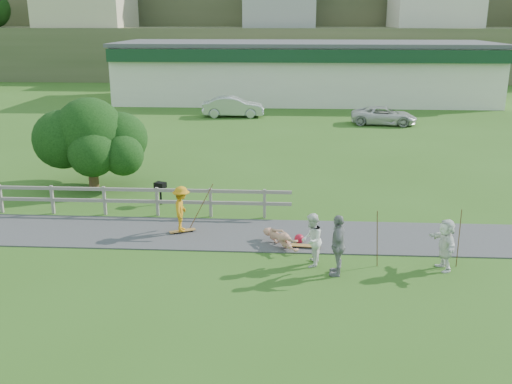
# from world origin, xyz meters

# --- Properties ---
(ground) EXTENTS (260.00, 260.00, 0.00)m
(ground) POSITION_xyz_m (0.00, 0.00, 0.00)
(ground) COLOR #315B1A
(ground) RESTS_ON ground
(path) EXTENTS (34.00, 3.00, 0.04)m
(path) POSITION_xyz_m (0.00, 1.50, 0.02)
(path) COLOR #3C3C3F
(path) RESTS_ON ground
(fence) EXTENTS (15.05, 0.10, 1.10)m
(fence) POSITION_xyz_m (-4.62, 3.30, 0.72)
(fence) COLOR slate
(fence) RESTS_ON ground
(strip_mall) EXTENTS (32.50, 10.75, 5.10)m
(strip_mall) POSITION_xyz_m (4.00, 34.94, 2.58)
(strip_mall) COLOR silver
(strip_mall) RESTS_ON ground
(skater_rider) EXTENTS (0.65, 1.06, 1.58)m
(skater_rider) POSITION_xyz_m (-0.74, 1.54, 0.79)
(skater_rider) COLOR orange
(skater_rider) RESTS_ON ground
(skater_fallen) EXTENTS (1.55, 1.28, 0.59)m
(skater_fallen) POSITION_xyz_m (2.66, 0.54, 0.30)
(skater_fallen) COLOR tan
(skater_fallen) RESTS_ON ground
(spectator_a) EXTENTS (0.74, 0.88, 1.62)m
(spectator_a) POSITION_xyz_m (3.59, -0.85, 0.81)
(spectator_a) COLOR white
(spectator_a) RESTS_ON ground
(spectator_b) EXTENTS (0.56, 1.11, 1.81)m
(spectator_b) POSITION_xyz_m (4.32, -1.42, 0.91)
(spectator_b) COLOR gray
(spectator_b) RESTS_ON ground
(spectator_d) EXTENTS (0.70, 1.51, 1.56)m
(spectator_d) POSITION_xyz_m (7.47, -0.89, 0.78)
(spectator_d) COLOR white
(spectator_d) RESTS_ON ground
(car_silver) EXTENTS (4.63, 1.82, 1.50)m
(car_silver) POSITION_xyz_m (-1.38, 25.68, 0.75)
(car_silver) COLOR #B3B7BC
(car_silver) RESTS_ON ground
(car_white) EXTENTS (4.68, 2.58, 1.24)m
(car_white) POSITION_xyz_m (9.34, 23.07, 0.62)
(car_white) COLOR silver
(car_white) RESTS_ON ground
(tree) EXTENTS (4.79, 4.79, 3.05)m
(tree) POSITION_xyz_m (-5.67, 6.96, 1.52)
(tree) COLOR black
(tree) RESTS_ON ground
(bbq) EXTENTS (0.51, 0.46, 0.91)m
(bbq) POSITION_xyz_m (-2.18, 4.65, 0.45)
(bbq) COLOR black
(bbq) RESTS_ON ground
(longboard_rider) EXTENTS (0.91, 0.58, 0.10)m
(longboard_rider) POSITION_xyz_m (-0.74, 1.54, 0.05)
(longboard_rider) COLOR olive
(longboard_rider) RESTS_ON ground
(longboard_fallen) EXTENTS (0.96, 0.31, 0.11)m
(longboard_fallen) POSITION_xyz_m (3.46, 0.44, 0.05)
(longboard_fallen) COLOR olive
(longboard_fallen) RESTS_ON ground
(helmet) EXTENTS (0.32, 0.32, 0.32)m
(helmet) POSITION_xyz_m (3.26, 0.89, 0.16)
(helmet) COLOR #AC132B
(helmet) RESTS_ON ground
(pole_rider) EXTENTS (0.03, 0.03, 1.89)m
(pole_rider) POSITION_xyz_m (-0.14, 1.94, 0.94)
(pole_rider) COLOR brown
(pole_rider) RESTS_ON ground
(pole_spec_left) EXTENTS (0.03, 0.03, 1.74)m
(pole_spec_left) POSITION_xyz_m (5.52, -0.78, 0.87)
(pole_spec_left) COLOR brown
(pole_spec_left) RESTS_ON ground
(pole_spec_right) EXTENTS (0.03, 0.03, 1.80)m
(pole_spec_right) POSITION_xyz_m (7.91, -0.67, 0.90)
(pole_spec_right) COLOR brown
(pole_spec_right) RESTS_ON ground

